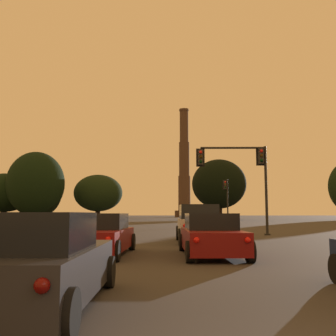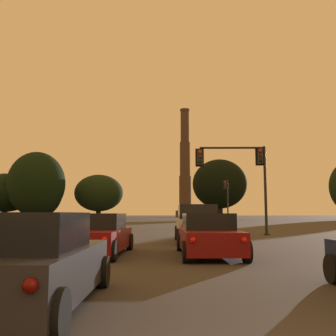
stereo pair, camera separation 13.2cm
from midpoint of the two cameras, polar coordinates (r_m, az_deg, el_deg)
sedan_left_lane_second at (r=14.02m, az=-9.92°, el=-9.60°), size 2.09×4.74×1.43m
hatchback_left_lane_third at (r=6.43m, az=-18.95°, el=-13.01°), size 1.96×4.13×1.44m
suv_center_lane_front at (r=19.79m, az=4.38°, el=-8.12°), size 2.17×4.93×1.86m
sedan_center_lane_second at (r=13.60m, az=6.16°, el=-9.76°), size 2.11×4.75×1.43m
traffic_light_far_right at (r=49.93m, az=8.57°, el=-3.89°), size 0.78×0.50×5.71m
traffic_light_overhead_right at (r=26.93m, az=10.81°, el=0.13°), size 4.86×0.50×5.96m
smokestack at (r=156.61m, az=2.52°, el=-0.87°), size 7.63×7.63×43.61m
treeline_far_right at (r=96.90m, az=-22.48°, el=-3.33°), size 12.76×11.49×10.54m
treeline_center_left at (r=90.04m, az=7.55°, el=-2.31°), size 12.31×11.08×13.74m
treeline_center_right at (r=91.17m, az=-18.53°, el=-2.21°), size 12.56×11.30×15.02m
treeline_left_mid at (r=94.46m, az=-9.97°, el=-3.61°), size 11.43×10.28×10.60m
treeline_right_mid at (r=91.00m, az=-17.71°, el=-3.09°), size 8.93×8.04×12.33m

